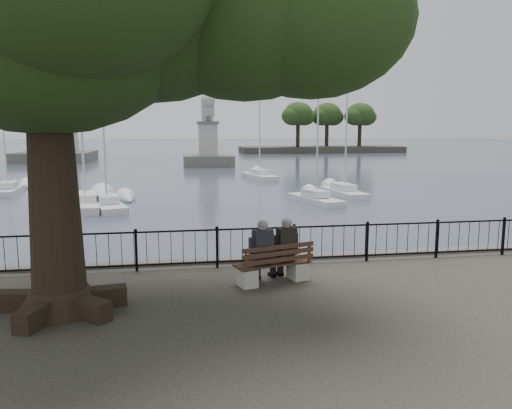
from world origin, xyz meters
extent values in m
cube|color=#514D47|center=(0.00, 3.00, -0.50)|extent=(200.00, 0.40, 1.20)
plane|color=#353C4B|center=(0.00, 103.00, -1.00)|extent=(260.00, 260.00, 0.00)
cube|color=black|center=(0.00, 2.50, 0.98)|extent=(22.00, 0.04, 0.04)
cube|color=black|center=(0.00, 2.50, 0.15)|extent=(22.00, 0.04, 0.04)
cube|color=#A4A093|center=(-0.46, 0.87, 0.20)|extent=(0.46, 0.53, 0.41)
cube|color=#A4A093|center=(0.78, 1.24, 0.20)|extent=(0.46, 0.53, 0.41)
cube|color=#372317|center=(0.16, 1.05, 0.45)|extent=(1.87, 0.99, 0.04)
cube|color=#372317|center=(0.24, 0.79, 0.75)|extent=(1.74, 0.55, 0.40)
cube|color=black|center=(-0.14, 0.97, 0.57)|extent=(0.43, 0.39, 0.24)
cube|color=black|center=(-0.11, 0.87, 0.95)|extent=(0.49, 0.35, 0.60)
sphere|color=tan|center=(-0.12, 0.91, 1.37)|extent=(0.23, 0.23, 0.23)
ellipsoid|color=gray|center=(-0.11, 0.88, 1.40)|extent=(0.24, 0.24, 0.20)
cube|color=black|center=(-0.22, 1.25, 0.22)|extent=(0.43, 0.51, 0.45)
cube|color=black|center=(0.45, 1.15, 0.57)|extent=(0.43, 0.39, 0.24)
cube|color=black|center=(0.48, 1.04, 0.95)|extent=(0.49, 0.35, 0.60)
sphere|color=tan|center=(0.47, 1.08, 1.37)|extent=(0.23, 0.23, 0.23)
ellipsoid|color=gray|center=(0.47, 1.06, 1.40)|extent=(0.24, 0.24, 0.20)
cube|color=black|center=(0.36, 1.42, 0.22)|extent=(0.43, 0.51, 0.45)
cone|color=black|center=(-4.26, -0.04, 0.24)|extent=(1.63, 1.63, 0.48)
cone|color=black|center=(-4.26, -0.04, 2.87)|extent=(1.05, 1.05, 5.74)
ellipsoid|color=#1D3514|center=(-4.26, -0.04, 5.55)|extent=(5.55, 5.55, 4.33)
ellipsoid|color=#1D3514|center=(-2.45, 0.35, 5.93)|extent=(4.97, 4.97, 3.88)
ellipsoid|color=#1D3514|center=(-0.63, 0.06, 5.74)|extent=(4.40, 4.40, 3.43)
ellipsoid|color=#1D3514|center=(0.62, -0.32, 5.55)|extent=(3.83, 3.83, 2.98)
ellipsoid|color=#1D3514|center=(-5.12, 1.68, 6.12)|extent=(4.40, 4.40, 3.43)
cube|color=#514D47|center=(-18.00, 62.00, -0.40)|extent=(9.87, 9.87, 1.40)
cone|color=#A4A093|center=(-18.00, 62.00, 11.85)|extent=(6.32, 6.32, 23.69)
cube|color=#514D47|center=(2.00, 50.00, -0.40)|extent=(5.79, 5.79, 1.40)
cube|color=#A4A093|center=(2.00, 50.00, 2.03)|extent=(2.12, 2.50, 3.86)
cube|color=#514D47|center=(2.00, 50.00, 4.11)|extent=(2.50, 2.89, 0.30)
cube|color=#A4A093|center=(2.00, 50.29, 4.93)|extent=(1.25, 2.12, 1.35)
cube|color=#A4A093|center=(2.00, 49.32, 5.61)|extent=(1.45, 0.96, 1.54)
sphere|color=#A4A093|center=(2.00, 48.94, 6.67)|extent=(1.64, 1.64, 1.64)
cube|color=silver|center=(-7.02, 19.50, -0.90)|extent=(2.23, 6.19, 0.67)
cube|color=silver|center=(-7.02, 19.50, -0.40)|extent=(1.45, 2.57, 0.50)
cylinder|color=silver|center=(-7.02, 19.17, 4.59)|extent=(0.13, 0.13, 10.38)
cube|color=silver|center=(-5.78, 18.86, -0.90)|extent=(2.73, 5.11, 0.55)
cube|color=silver|center=(-5.78, 18.86, -0.40)|extent=(1.54, 2.21, 0.41)
cylinder|color=silver|center=(-5.78, 18.59, 3.94)|extent=(0.11, 0.11, 9.09)
cube|color=silver|center=(6.41, 19.25, -0.90)|extent=(2.56, 4.94, 0.53)
cube|color=silver|center=(6.41, 19.25, -0.40)|extent=(1.46, 2.13, 0.40)
cylinder|color=silver|center=(6.41, 18.98, 3.79)|extent=(0.11, 0.11, 8.78)
cube|color=silver|center=(9.19, 22.14, -0.90)|extent=(1.97, 5.19, 0.56)
cube|color=silver|center=(9.19, 22.14, -0.40)|extent=(1.26, 2.16, 0.42)
cylinder|color=silver|center=(9.19, 21.86, 3.42)|extent=(0.11, 0.11, 8.04)
cube|color=silver|center=(-13.47, 27.11, -0.90)|extent=(1.75, 4.86, 0.53)
cube|color=silver|center=(-13.47, 27.11, -0.40)|extent=(1.14, 2.02, 0.40)
cylinder|color=silver|center=(-13.47, 26.85, 3.97)|extent=(0.11, 0.11, 9.15)
cube|color=silver|center=(5.48, 34.23, -0.90)|extent=(2.67, 5.69, 0.61)
cube|color=silver|center=(5.48, 34.23, -0.40)|extent=(1.57, 2.42, 0.46)
cylinder|color=silver|center=(5.48, 33.92, 4.08)|extent=(0.12, 0.12, 9.36)
cube|color=#2C2923|center=(25.00, 80.00, -0.50)|extent=(30.00, 8.00, 1.20)
cylinder|color=black|center=(20.00, 78.00, 2.00)|extent=(0.70, 0.70, 4.00)
ellipsoid|color=#1D3514|center=(20.00, 78.00, 6.00)|extent=(5.20, 5.20, 4.16)
cylinder|color=black|center=(26.00, 80.00, 2.00)|extent=(0.70, 0.70, 4.00)
ellipsoid|color=#1D3514|center=(26.00, 80.00, 6.00)|extent=(5.20, 5.20, 4.16)
cylinder|color=black|center=(32.00, 79.00, 2.00)|extent=(0.70, 0.70, 4.00)
ellipsoid|color=#1D3514|center=(32.00, 79.00, 6.00)|extent=(5.20, 5.20, 4.16)
camera|label=1|loc=(-2.02, -9.81, 3.52)|focal=35.00mm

